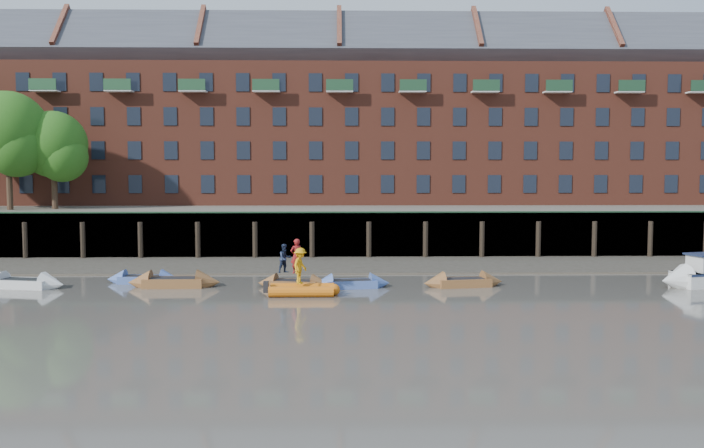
{
  "coord_description": "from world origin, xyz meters",
  "views": [
    {
      "loc": [
        -0.32,
        -30.31,
        6.5
      ],
      "look_at": [
        0.6,
        12.0,
        3.2
      ],
      "focal_mm": 38.0,
      "sensor_mm": 36.0,
      "label": 1
    }
  ],
  "objects_px": {
    "rowboat_1": "(143,279)",
    "person_rib_crew": "(300,266)",
    "rowboat_2": "(174,282)",
    "person_rower_b": "(285,258)",
    "person_rower_a": "(296,256)",
    "rowboat_4": "(351,284)",
    "rowboat_6": "(463,282)",
    "rowboat_0": "(24,283)",
    "motor_launch": "(699,276)",
    "rowboat_3": "(294,284)",
    "rib_tender": "(305,290)"
  },
  "relations": [
    {
      "from": "rowboat_3",
      "to": "rowboat_6",
      "type": "distance_m",
      "value": 9.14
    },
    {
      "from": "rowboat_4",
      "to": "rowboat_1",
      "type": "bearing_deg",
      "value": 163.22
    },
    {
      "from": "rowboat_0",
      "to": "rowboat_6",
      "type": "distance_m",
      "value": 23.6
    },
    {
      "from": "rowboat_6",
      "to": "motor_launch",
      "type": "xyz_separation_m",
      "value": [
        12.79,
        -0.25,
        0.35
      ]
    },
    {
      "from": "rowboat_1",
      "to": "person_rower_a",
      "type": "xyz_separation_m",
      "value": [
        8.61,
        -1.79,
        1.5
      ]
    },
    {
      "from": "rowboat_0",
      "to": "rowboat_1",
      "type": "height_order",
      "value": "rowboat_0"
    },
    {
      "from": "person_rib_crew",
      "to": "rowboat_0",
      "type": "bearing_deg",
      "value": 101.78
    },
    {
      "from": "rowboat_1",
      "to": "rowboat_4",
      "type": "xyz_separation_m",
      "value": [
        11.55,
        -1.86,
        0.0
      ]
    },
    {
      "from": "motor_launch",
      "to": "person_rower_a",
      "type": "relative_size",
      "value": 3.11
    },
    {
      "from": "rowboat_0",
      "to": "person_rower_b",
      "type": "height_order",
      "value": "person_rower_b"
    },
    {
      "from": "rowboat_1",
      "to": "rowboat_4",
      "type": "height_order",
      "value": "rowboat_4"
    },
    {
      "from": "rowboat_6",
      "to": "person_rower_b",
      "type": "xyz_separation_m",
      "value": [
        -9.63,
        -0.06,
        1.34
      ]
    },
    {
      "from": "rowboat_1",
      "to": "person_rib_crew",
      "type": "bearing_deg",
      "value": -22.19
    },
    {
      "from": "motor_launch",
      "to": "rowboat_1",
      "type": "bearing_deg",
      "value": -18.28
    },
    {
      "from": "rowboat_1",
      "to": "rowboat_6",
      "type": "relative_size",
      "value": 0.9
    },
    {
      "from": "rowboat_4",
      "to": "person_rower_b",
      "type": "distance_m",
      "value": 3.81
    },
    {
      "from": "rowboat_2",
      "to": "person_rower_b",
      "type": "xyz_separation_m",
      "value": [
        5.99,
        -0.24,
        1.31
      ]
    },
    {
      "from": "rib_tender",
      "to": "person_rower_b",
      "type": "relative_size",
      "value": 2.28
    },
    {
      "from": "rowboat_3",
      "to": "person_rower_a",
      "type": "distance_m",
      "value": 1.51
    },
    {
      "from": "rowboat_3",
      "to": "person_rower_b",
      "type": "height_order",
      "value": "person_rower_b"
    },
    {
      "from": "rowboat_2",
      "to": "rowboat_3",
      "type": "distance_m",
      "value": 6.5
    },
    {
      "from": "rowboat_4",
      "to": "rib_tender",
      "type": "xyz_separation_m",
      "value": [
        -2.4,
        -2.25,
        0.05
      ]
    },
    {
      "from": "rib_tender",
      "to": "person_rower_a",
      "type": "bearing_deg",
      "value": 103.24
    },
    {
      "from": "rowboat_2",
      "to": "rowboat_3",
      "type": "relative_size",
      "value": 1.19
    },
    {
      "from": "rowboat_1",
      "to": "rowboat_6",
      "type": "height_order",
      "value": "rowboat_6"
    },
    {
      "from": "person_rib_crew",
      "to": "rowboat_3",
      "type": "bearing_deg",
      "value": 32.56
    },
    {
      "from": "rowboat_6",
      "to": "motor_launch",
      "type": "bearing_deg",
      "value": -10.06
    },
    {
      "from": "rowboat_1",
      "to": "rowboat_2",
      "type": "distance_m",
      "value": 2.43
    },
    {
      "from": "rowboat_0",
      "to": "person_rower_b",
      "type": "distance_m",
      "value": 14.04
    },
    {
      "from": "person_rower_a",
      "to": "person_rower_b",
      "type": "bearing_deg",
      "value": -41.33
    },
    {
      "from": "rib_tender",
      "to": "person_rib_crew",
      "type": "height_order",
      "value": "person_rib_crew"
    },
    {
      "from": "rib_tender",
      "to": "person_rib_crew",
      "type": "bearing_deg",
      "value": 169.0
    },
    {
      "from": "rowboat_4",
      "to": "person_rib_crew",
      "type": "height_order",
      "value": "person_rib_crew"
    },
    {
      "from": "rowboat_6",
      "to": "rowboat_4",
      "type": "bearing_deg",
      "value": 173.75
    },
    {
      "from": "rowboat_4",
      "to": "motor_launch",
      "type": "distance_m",
      "value": 18.86
    },
    {
      "from": "rowboat_4",
      "to": "rowboat_6",
      "type": "relative_size",
      "value": 0.94
    },
    {
      "from": "rowboat_2",
      "to": "rib_tender",
      "type": "distance_m",
      "value": 7.65
    },
    {
      "from": "rowboat_0",
      "to": "person_rib_crew",
      "type": "xyz_separation_m",
      "value": [
        14.91,
        -2.55,
        1.25
      ]
    },
    {
      "from": "rowboat_4",
      "to": "motor_launch",
      "type": "xyz_separation_m",
      "value": [
        18.86,
        0.04,
        0.36
      ]
    },
    {
      "from": "rowboat_0",
      "to": "rowboat_2",
      "type": "relative_size",
      "value": 0.98
    },
    {
      "from": "motor_launch",
      "to": "rowboat_3",
      "type": "bearing_deg",
      "value": -14.95
    },
    {
      "from": "rowboat_1",
      "to": "person_rower_a",
      "type": "relative_size",
      "value": 2.22
    },
    {
      "from": "rowboat_0",
      "to": "rowboat_1",
      "type": "relative_size",
      "value": 1.18
    },
    {
      "from": "rowboat_4",
      "to": "person_rib_crew",
      "type": "relative_size",
      "value": 2.35
    },
    {
      "from": "rowboat_6",
      "to": "person_rower_b",
      "type": "relative_size",
      "value": 2.93
    },
    {
      "from": "rowboat_2",
      "to": "person_rower_b",
      "type": "height_order",
      "value": "person_rower_b"
    },
    {
      "from": "rib_tender",
      "to": "motor_launch",
      "type": "xyz_separation_m",
      "value": [
        21.25,
        2.28,
        0.31
      ]
    },
    {
      "from": "person_rower_a",
      "to": "person_rower_b",
      "type": "xyz_separation_m",
      "value": [
        -0.62,
        0.16,
        -0.15
      ]
    },
    {
      "from": "rowboat_6",
      "to": "person_rib_crew",
      "type": "distance_m",
      "value": 9.12
    },
    {
      "from": "rowboat_1",
      "to": "motor_launch",
      "type": "xyz_separation_m",
      "value": [
        30.4,
        -1.82,
        0.37
      ]
    }
  ]
}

